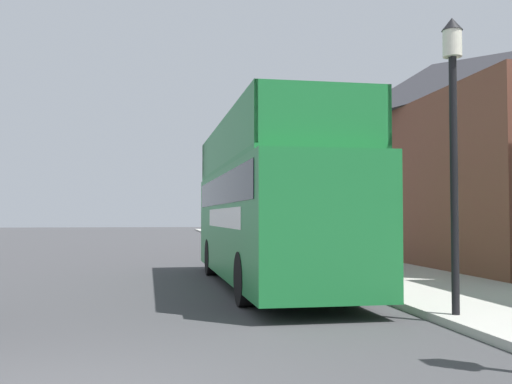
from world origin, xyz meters
The scene contains 7 objects.
ground_plane centered at (0.00, 21.00, 0.00)m, with size 144.00×144.00×0.00m, color #3D3D3F.
sidewalk centered at (7.48, 18.00, 0.07)m, with size 3.93×108.00×0.14m.
brick_terrace_rear centered at (12.45, 17.93, 4.13)m, with size 6.00×20.58×8.26m.
tour_bus centered at (3.70, 9.10, 1.88)m, with size 2.68×10.62×4.11m.
parked_car_ahead_of_bus centered at (4.36, 16.85, 0.65)m, with size 1.99×4.05×1.36m.
lamp_post_nearest centered at (5.87, 3.53, 3.56)m, with size 0.35×0.35×5.00m.
lamp_post_second centered at (6.04, 11.69, 3.29)m, with size 0.35×0.35×4.56m.
Camera 1 is at (0.99, -5.82, 1.77)m, focal length 42.00 mm.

